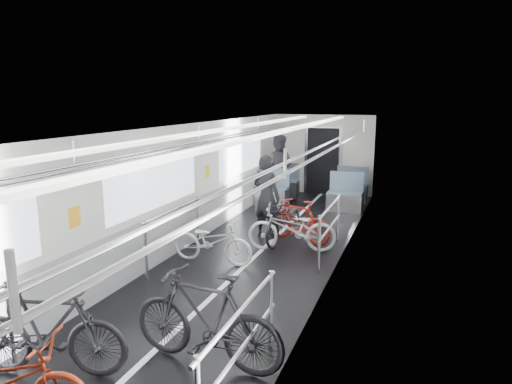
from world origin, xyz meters
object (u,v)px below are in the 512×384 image
at_px(bike_left_mid, 48,330).
at_px(bike_left_far, 212,241).
at_px(bike_aisle, 285,219).
at_px(bike_right_far, 299,221).
at_px(person_standing, 266,197).
at_px(bike_right_near, 206,318).
at_px(bike_right_mid, 292,229).
at_px(bike_left_near, 4,380).
at_px(person_seated, 278,168).

distance_m(bike_left_mid, bike_left_far, 3.64).
bearing_deg(bike_aisle, bike_left_far, -109.93).
xyz_separation_m(bike_right_far, person_standing, (-0.72, 0.08, 0.43)).
distance_m(bike_right_near, bike_right_mid, 4.02).
bearing_deg(bike_left_near, bike_right_near, -57.23).
xyz_separation_m(bike_left_mid, bike_aisle, (1.01, 5.32, -0.06)).
distance_m(bike_left_far, bike_aisle, 1.88).
distance_m(bike_left_mid, bike_aisle, 5.42).
distance_m(bike_left_mid, bike_right_far, 5.50).
distance_m(bike_right_near, person_seated, 8.42).
distance_m(bike_right_far, person_standing, 0.85).
height_order(bike_left_far, person_standing, person_standing).
xyz_separation_m(bike_left_mid, bike_left_far, (0.17, 3.64, -0.11)).
height_order(bike_aisle, person_seated, person_seated).
height_order(bike_left_far, bike_right_far, bike_right_far).
relative_size(bike_right_far, person_seated, 0.78).
bearing_deg(person_seated, bike_right_far, 112.37).
relative_size(bike_right_far, bike_aisle, 0.86).
relative_size(bike_left_mid, bike_left_far, 1.12).
xyz_separation_m(bike_left_near, bike_right_far, (1.14, 6.04, 0.02)).
xyz_separation_m(bike_left_far, bike_right_far, (1.13, 1.71, 0.04)).
distance_m(bike_left_mid, person_seated, 8.98).
bearing_deg(person_seated, bike_left_far, 93.64).
relative_size(bike_left_mid, person_standing, 0.97).
height_order(bike_right_far, person_standing, person_standing).
relative_size(bike_right_far, person_standing, 0.84).
bearing_deg(bike_right_far, bike_left_near, 6.91).
xyz_separation_m(bike_left_far, bike_right_near, (1.30, -2.90, 0.15)).
bearing_deg(bike_aisle, person_seated, 115.62).
height_order(bike_right_near, person_standing, person_standing).
relative_size(bike_left_near, bike_right_mid, 0.95).
relative_size(bike_left_mid, bike_aisle, 1.00).
height_order(bike_right_near, person_seated, person_seated).
xyz_separation_m(bike_left_near, bike_left_mid, (-0.17, 0.70, 0.09)).
relative_size(bike_right_mid, bike_aisle, 0.99).
bearing_deg(bike_right_mid, person_seated, -172.12).
distance_m(bike_left_far, bike_right_far, 2.05).
bearing_deg(bike_left_far, bike_left_mid, 177.30).
relative_size(bike_left_mid, bike_right_near, 0.93).
bearing_deg(bike_left_mid, bike_right_mid, -30.93).
bearing_deg(bike_right_near, bike_right_mid, -174.06).
distance_m(bike_left_far, bike_right_near, 3.18).
relative_size(bike_left_near, bike_left_far, 1.05).
distance_m(bike_left_far, person_standing, 1.89).
height_order(bike_left_near, bike_aisle, bike_aisle).
height_order(bike_right_near, bike_aisle, bike_right_near).
distance_m(bike_left_mid, bike_right_near, 1.64).
relative_size(bike_left_far, bike_right_near, 0.83).
relative_size(bike_right_near, bike_aisle, 1.07).
bearing_deg(bike_left_near, bike_left_mid, -1.52).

